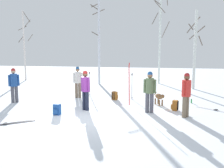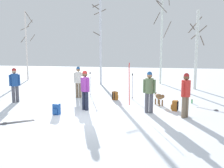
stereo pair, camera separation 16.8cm
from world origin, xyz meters
The scene contains 20 objects.
ground_plane centered at (0.00, 0.00, 0.00)m, with size 60.00×60.00×0.00m, color white.
person_0 centered at (3.61, 1.09, 0.98)m, with size 0.35×0.44×1.72m.
person_1 centered at (-1.79, 3.96, 0.98)m, with size 0.52×0.34×1.72m.
person_2 centered at (-0.49, 1.36, 0.98)m, with size 0.46×0.34×1.72m.
person_3 centered at (2.22, 1.50, 0.98)m, with size 0.52×0.34×1.72m.
person_4 centered at (-4.44, 2.12, 0.98)m, with size 0.41×0.38×1.72m.
dog centered at (2.61, 3.00, 0.39)m, with size 0.50×0.80×0.57m.
ski_pair_planted_0 centered at (1.19, 2.84, 0.99)m, with size 0.11×0.26×2.00m.
ski_pair_lying_0 centered at (-2.56, -1.10, 0.01)m, with size 1.54×1.34×0.05m.
ski_pair_lying_1 centered at (5.05, 2.42, 0.01)m, with size 1.59×1.36×0.05m.
ski_poles_0 centered at (1.16, 4.18, 0.74)m, with size 0.07×0.25×1.37m.
ski_poles_1 centered at (-1.37, 4.74, 0.73)m, with size 0.07×0.20×1.36m.
backpack_0 centered at (3.28, 2.11, 0.21)m, with size 0.33×0.31×0.44m.
backpack_1 centered at (0.31, 3.78, 0.21)m, with size 0.34×0.34×0.44m.
backpack_2 centered at (-1.38, 0.41, 0.21)m, with size 0.28×0.31×0.44m.
water_bottle_0 centered at (4.16, 3.78, 0.10)m, with size 0.07×0.07×0.20m.
birch_tree_0 centered at (-9.20, 10.74, 3.16)m, with size 1.36×1.32×6.04m.
birch_tree_1 centered at (-2.08, 9.53, 3.47)m, with size 0.96×1.27×6.69m.
birch_tree_2 centered at (2.51, 10.96, 3.58)m, with size 1.48×1.48×7.34m.
birch_tree_3 centered at (4.85, 8.53, 2.74)m, with size 1.22×1.16×5.24m.
Camera 1 is at (2.64, -8.02, 2.48)m, focal length 37.33 mm.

